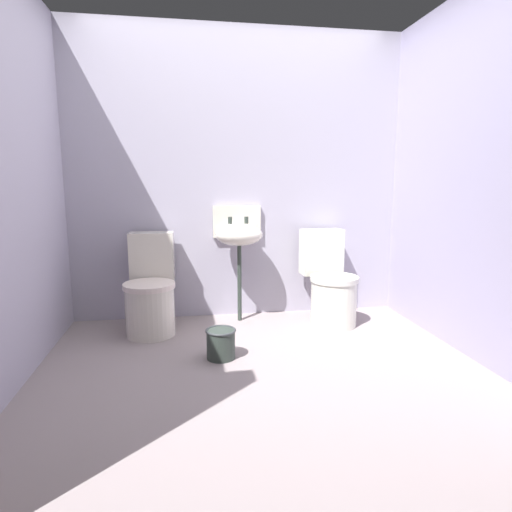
# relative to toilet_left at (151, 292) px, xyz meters

# --- Properties ---
(ground_plane) EXTENTS (3.29, 2.96, 0.08)m
(ground_plane) POSITION_rel_toilet_left_xyz_m (0.75, -0.93, -0.36)
(ground_plane) COLOR gray
(wall_back) EXTENTS (3.29, 0.10, 2.48)m
(wall_back) POSITION_rel_toilet_left_xyz_m (0.75, 0.40, 0.92)
(wall_back) COLOR #ABA6BA
(wall_back) RESTS_ON ground
(wall_right) EXTENTS (0.10, 2.76, 2.48)m
(wall_right) POSITION_rel_toilet_left_xyz_m (2.25, -0.83, 0.92)
(wall_right) COLOR #A69FC1
(wall_right) RESTS_ON ground
(toilet_left) EXTENTS (0.41, 0.60, 0.78)m
(toilet_left) POSITION_rel_toilet_left_xyz_m (0.00, 0.00, 0.00)
(toilet_left) COLOR silver
(toilet_left) RESTS_ON ground
(toilet_right) EXTENTS (0.43, 0.62, 0.78)m
(toilet_right) POSITION_rel_toilet_left_xyz_m (1.49, 0.00, 0.00)
(toilet_right) COLOR silver
(toilet_right) RESTS_ON ground
(sink) EXTENTS (0.42, 0.35, 0.99)m
(sink) POSITION_rel_toilet_left_xyz_m (0.74, 0.19, 0.43)
(sink) COLOR #323C36
(sink) RESTS_ON ground
(bucket) EXTENTS (0.21, 0.21, 0.21)m
(bucket) POSITION_rel_toilet_left_xyz_m (0.51, -0.64, -0.21)
(bucket) COLOR #323C36
(bucket) RESTS_ON ground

